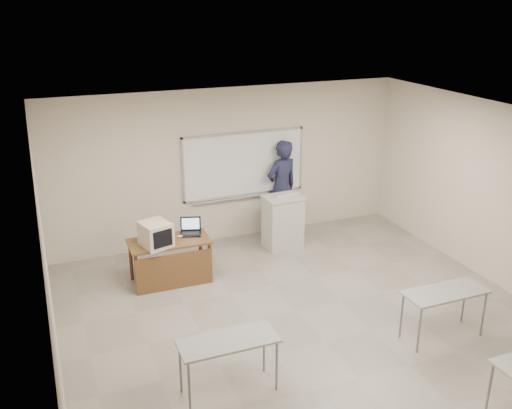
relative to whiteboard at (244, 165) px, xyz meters
name	(u,v)px	position (x,y,z in m)	size (l,w,h in m)	color
floor	(324,342)	(-0.30, -3.97, -1.49)	(7.00, 8.00, 0.01)	gray
whiteboard	(244,165)	(0.00, 0.00, 0.00)	(2.48, 0.10, 1.31)	white
student_desks	(382,354)	(-0.30, -5.32, -0.81)	(4.40, 2.20, 0.73)	#9B9C97
instructor_desk	(171,255)	(-1.86, -1.48, -0.95)	(1.35, 0.67, 0.75)	brown
podium	(283,221)	(0.50, -0.77, -0.97)	(0.73, 0.53, 1.02)	#BAB9B1
crt_monitor	(155,234)	(-2.11, -1.49, -0.53)	(0.44, 0.49, 0.42)	beige
laptop	(190,230)	(-1.46, -1.21, -0.67)	(0.35, 0.32, 0.26)	black
mouse	(180,236)	(-1.66, -1.32, -0.71)	(0.10, 0.07, 0.04)	#AEB2B8
keyboard	(286,194)	(0.60, -0.69, -0.45)	(0.50, 0.17, 0.03)	beige
presenter	(282,188)	(0.75, -0.14, -0.51)	(0.71, 0.47, 1.94)	black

